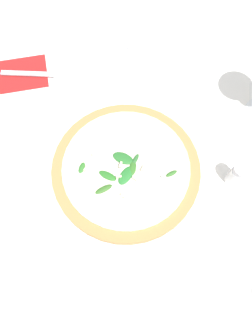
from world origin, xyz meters
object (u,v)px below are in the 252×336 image
Objects in this scene: side_plate_white at (101,56)px; shaker_pepper at (237,175)px; pizza_arugula_main at (126,170)px; fork at (12,73)px.

shaker_pepper is (-0.32, 0.28, 0.02)m from side_plate_white.
shaker_pepper is at bearing 138.78° from side_plate_white.
side_plate_white is 0.43m from shaker_pepper.
pizza_arugula_main is 0.31m from side_plate_white.
shaker_pepper is at bearing -176.97° from pizza_arugula_main.
side_plate_white is at bearing -164.27° from fork.
pizza_arugula_main reaches higher than fork.
pizza_arugula_main is at bearing 139.53° from fork.
fork is 0.22m from side_plate_white.
fork is 3.07× the size of shaker_pepper.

